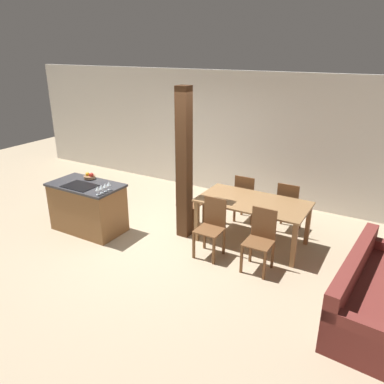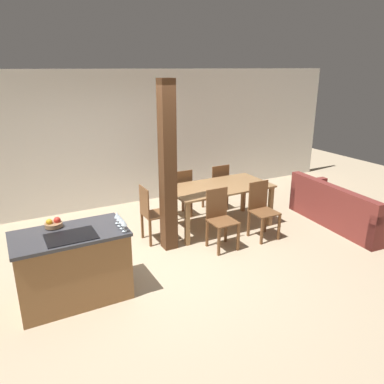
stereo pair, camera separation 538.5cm
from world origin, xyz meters
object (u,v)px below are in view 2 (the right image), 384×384
at_px(wine_glass_middle, 122,220).
at_px(dining_chair_near_left, 220,218).
at_px(wine_glass_near, 124,223).
at_px(wine_glass_far, 119,218).
at_px(dining_chair_far_right, 217,186).
at_px(wine_glass_end, 117,215).
at_px(timber_post, 168,169).
at_px(kitchen_island, 73,266).
at_px(couch, 342,210).
at_px(dining_chair_far_left, 180,192).
at_px(dining_table, 219,191).
at_px(fruit_bowl, 54,224).
at_px(dining_chair_head_end, 151,213).
at_px(dining_chair_near_right, 262,209).

bearing_deg(wine_glass_middle, dining_chair_near_left, 17.65).
xyz_separation_m(wine_glass_near, wine_glass_far, (0.00, 0.18, 0.00)).
bearing_deg(dining_chair_far_right, wine_glass_end, 34.80).
bearing_deg(wine_glass_middle, timber_post, 41.76).
distance_m(wine_glass_middle, dining_chair_far_right, 3.27).
xyz_separation_m(kitchen_island, dining_chair_far_right, (3.14, 1.75, 0.05)).
bearing_deg(couch, dining_chair_far_left, 59.82).
bearing_deg(dining_chair_far_left, couch, 145.04).
xyz_separation_m(wine_glass_end, dining_table, (2.16, 1.08, -0.34)).
height_order(wine_glass_near, timber_post, timber_post).
height_order(wine_glass_end, dining_chair_near_left, wine_glass_end).
distance_m(kitchen_island, timber_post, 1.95).
bearing_deg(timber_post, wine_glass_middle, -138.24).
distance_m(fruit_bowl, wine_glass_far, 0.80).
relative_size(fruit_bowl, dining_chair_far_left, 0.22).
bearing_deg(dining_table, dining_chair_head_end, 180.00).
xyz_separation_m(dining_chair_near_left, dining_chair_far_left, (0.00, 1.40, 0.00)).
bearing_deg(dining_table, dining_chair_far_left, 120.10).
distance_m(wine_glass_near, wine_glass_far, 0.18).
relative_size(wine_glass_end, dining_chair_far_right, 0.16).
height_order(fruit_bowl, dining_chair_near_left, fruit_bowl).
height_order(kitchen_island, wine_glass_far, wine_glass_far).
xyz_separation_m(wine_glass_end, dining_chair_far_left, (1.75, 1.78, -0.51)).
distance_m(wine_glass_end, timber_post, 1.30).
bearing_deg(kitchen_island, dining_table, 21.06).
distance_m(kitchen_island, wine_glass_end, 0.81).
bearing_deg(couch, wine_glass_end, 95.96).
relative_size(wine_glass_near, dining_table, 0.08).
xyz_separation_m(wine_glass_near, dining_chair_head_end, (0.88, 1.35, -0.51)).
bearing_deg(dining_chair_far_left, kitchen_island, 36.99).
bearing_deg(dining_chair_head_end, dining_chair_far_left, -51.19).
height_order(dining_chair_far_left, timber_post, timber_post).
relative_size(wine_glass_middle, dining_chair_near_right, 0.16).
bearing_deg(wine_glass_middle, dining_chair_head_end, 55.11).
xyz_separation_m(fruit_bowl, dining_chair_far_left, (2.46, 1.52, -0.44)).
bearing_deg(dining_chair_near_left, wine_glass_far, -165.04).
xyz_separation_m(fruit_bowl, wine_glass_middle, (0.71, -0.44, 0.07)).
xyz_separation_m(dining_chair_head_end, couch, (3.29, -0.99, -0.22)).
bearing_deg(dining_chair_head_end, wine_glass_middle, 145.11).
height_order(dining_chair_near_left, dining_chair_far_left, same).
height_order(wine_glass_far, timber_post, timber_post).
bearing_deg(timber_post, wine_glass_near, -135.58).
distance_m(wine_glass_far, dining_chair_head_end, 1.55).
bearing_deg(wine_glass_near, dining_chair_far_right, 38.64).
relative_size(kitchen_island, couch, 0.62).
relative_size(dining_chair_far_left, timber_post, 0.36).
relative_size(dining_chair_near_right, timber_post, 0.36).
bearing_deg(dining_chair_near_left, dining_chair_head_end, 141.19).
xyz_separation_m(dining_table, dining_chair_near_left, (-0.41, -0.70, -0.17)).
bearing_deg(dining_table, wine_glass_near, -148.00).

